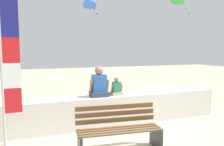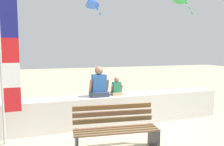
{
  "view_description": "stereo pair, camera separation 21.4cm",
  "coord_description": "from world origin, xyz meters",
  "px_view_note": "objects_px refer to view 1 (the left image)",
  "views": [
    {
      "loc": [
        -2.17,
        -4.56,
        2.0
      ],
      "look_at": [
        -0.12,
        0.89,
        1.39
      ],
      "focal_mm": 35.5,
      "sensor_mm": 36.0,
      "label": 1
    },
    {
      "loc": [
        -1.97,
        -4.63,
        2.0
      ],
      "look_at": [
        -0.12,
        0.89,
        1.39
      ],
      "focal_mm": 35.5,
      "sensor_mm": 36.0,
      "label": 2
    }
  ],
  "objects_px": {
    "person_adult": "(99,85)",
    "flag_banner": "(7,57)",
    "park_bench": "(118,130)",
    "person_child": "(117,88)",
    "kite_teal": "(3,31)"
  },
  "relations": [
    {
      "from": "park_bench",
      "to": "person_adult",
      "type": "distance_m",
      "value": 1.67
    },
    {
      "from": "park_bench",
      "to": "kite_teal",
      "type": "bearing_deg",
      "value": 116.68
    },
    {
      "from": "person_child",
      "to": "person_adult",
      "type": "bearing_deg",
      "value": -179.96
    },
    {
      "from": "person_adult",
      "to": "flag_banner",
      "type": "xyz_separation_m",
      "value": [
        -2.1,
        -0.48,
        0.76
      ]
    },
    {
      "from": "park_bench",
      "to": "flag_banner",
      "type": "relative_size",
      "value": 0.52
    },
    {
      "from": "park_bench",
      "to": "flag_banner",
      "type": "height_order",
      "value": "flag_banner"
    },
    {
      "from": "flag_banner",
      "to": "kite_teal",
      "type": "height_order",
      "value": "flag_banner"
    },
    {
      "from": "person_adult",
      "to": "park_bench",
      "type": "bearing_deg",
      "value": -93.04
    },
    {
      "from": "person_child",
      "to": "flag_banner",
      "type": "height_order",
      "value": "flag_banner"
    },
    {
      "from": "flag_banner",
      "to": "kite_teal",
      "type": "relative_size",
      "value": 2.8
    },
    {
      "from": "person_child",
      "to": "flag_banner",
      "type": "distance_m",
      "value": 2.77
    },
    {
      "from": "person_child",
      "to": "flag_banner",
      "type": "bearing_deg",
      "value": -169.4
    },
    {
      "from": "flag_banner",
      "to": "kite_teal",
      "type": "bearing_deg",
      "value": 96.19
    },
    {
      "from": "person_adult",
      "to": "person_child",
      "type": "relative_size",
      "value": 1.6
    },
    {
      "from": "park_bench",
      "to": "flag_banner",
      "type": "bearing_deg",
      "value": 152.73
    }
  ]
}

